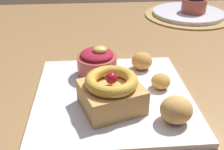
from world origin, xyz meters
name	(u,v)px	position (x,y,z in m)	size (l,w,h in m)	color
dining_table	(137,88)	(0.00, 0.00, 0.65)	(1.59, 1.06, 0.73)	olive
woven_placemat	(188,15)	(0.23, 0.33, 0.73)	(0.30, 0.30, 0.01)	#AD894C
front_plate	(113,96)	(-0.08, -0.15, 0.74)	(0.29, 0.29, 0.01)	white
cake_slice	(111,92)	(-0.08, -0.20, 0.77)	(0.12, 0.11, 0.07)	tan
berry_ramekin	(97,63)	(-0.10, -0.08, 0.77)	(0.08, 0.08, 0.07)	#B24C3D
fritter_front	(142,61)	(-0.01, -0.06, 0.76)	(0.04, 0.04, 0.04)	gold
fritter_middle	(176,110)	(0.02, -0.24, 0.76)	(0.05, 0.05, 0.04)	tan
fritter_back	(161,81)	(0.02, -0.14, 0.76)	(0.04, 0.04, 0.03)	gold
back_plate	(188,13)	(0.23, 0.33, 0.74)	(0.24, 0.24, 0.01)	white
back_ramekin	(194,4)	(0.24, 0.32, 0.78)	(0.08, 0.08, 0.07)	#B24C3D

